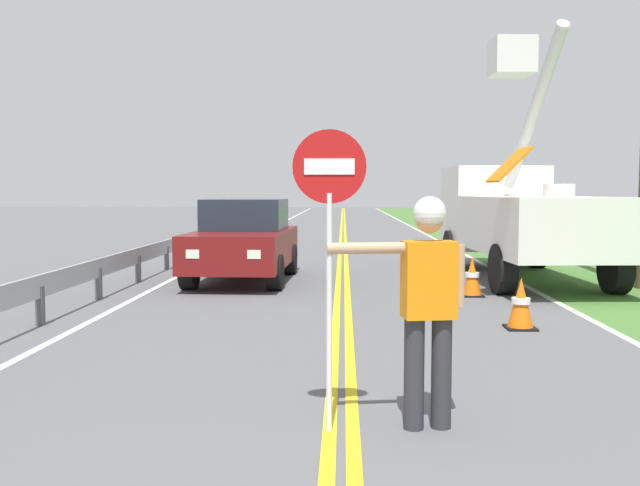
% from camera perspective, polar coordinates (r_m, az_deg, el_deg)
% --- Properties ---
extents(centerline_yellow_left, '(0.11, 110.00, 0.01)m').
position_cam_1_polar(centerline_yellow_left, '(21.42, 1.66, -0.68)').
color(centerline_yellow_left, yellow).
rests_on(centerline_yellow_left, ground).
extents(centerline_yellow_right, '(0.11, 110.00, 0.01)m').
position_cam_1_polar(centerline_yellow_right, '(21.42, 2.15, -0.69)').
color(centerline_yellow_right, yellow).
rests_on(centerline_yellow_right, ground).
extents(edge_line_right, '(0.12, 110.00, 0.01)m').
position_cam_1_polar(edge_line_right, '(21.72, 11.45, -0.70)').
color(edge_line_right, silver).
rests_on(edge_line_right, ground).
extents(edge_line_left, '(0.12, 110.00, 0.01)m').
position_cam_1_polar(edge_line_left, '(21.72, -7.64, -0.65)').
color(edge_line_left, silver).
rests_on(edge_line_left, ground).
extents(flagger_worker, '(1.08, 0.31, 1.83)m').
position_cam_1_polar(flagger_worker, '(5.43, 8.88, -4.42)').
color(flagger_worker, '#2D2D33').
rests_on(flagger_worker, ground).
extents(stop_sign_paddle, '(0.56, 0.04, 2.33)m').
position_cam_1_polar(stop_sign_paddle, '(5.22, 0.78, 2.59)').
color(stop_sign_paddle, silver).
rests_on(stop_sign_paddle, ground).
extents(utility_bucket_truck, '(2.67, 6.92, 5.26)m').
position_cam_1_polar(utility_bucket_truck, '(15.57, 16.02, 2.45)').
color(utility_bucket_truck, white).
rests_on(utility_bucket_truck, ground).
extents(oncoming_sedan_nearest, '(2.02, 4.16, 1.70)m').
position_cam_1_polar(oncoming_sedan_nearest, '(14.38, -6.31, 0.16)').
color(oncoming_sedan_nearest, maroon).
rests_on(oncoming_sedan_nearest, ground).
extents(traffic_cone_lead, '(0.40, 0.40, 0.70)m').
position_cam_1_polar(traffic_cone_lead, '(9.74, 16.29, -4.90)').
color(traffic_cone_lead, orange).
rests_on(traffic_cone_lead, ground).
extents(traffic_cone_mid, '(0.40, 0.40, 0.70)m').
position_cam_1_polar(traffic_cone_mid, '(12.55, 12.48, -2.80)').
color(traffic_cone_mid, orange).
rests_on(traffic_cone_mid, ground).
extents(guardrail_left_shoulder, '(0.10, 32.00, 0.71)m').
position_cam_1_polar(guardrail_left_shoulder, '(17.88, -11.68, -0.10)').
color(guardrail_left_shoulder, '#9EA0A3').
rests_on(guardrail_left_shoulder, ground).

